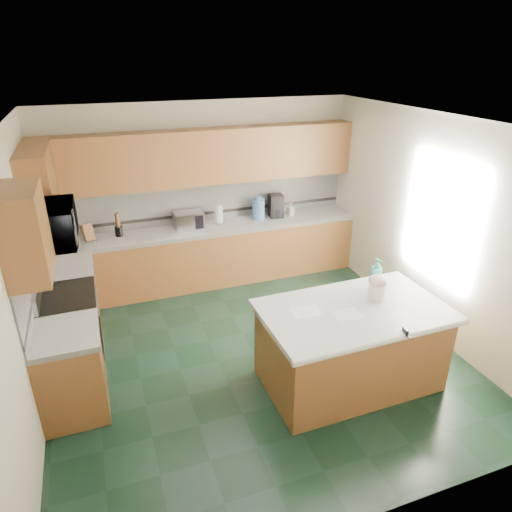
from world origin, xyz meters
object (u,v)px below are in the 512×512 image
soap_bottle_island (376,274)px  toaster_oven (189,220)px  treat_jar (377,291)px  knife_block (88,232)px  island_base (350,348)px  coffee_maker (276,206)px  island_top (354,311)px

soap_bottle_island → toaster_oven: soap_bottle_island is taller
toaster_oven → treat_jar: bearing=-63.7°
treat_jar → knife_block: (-2.83, 2.76, 0.03)m
island_base → toaster_oven: (-1.10, 2.86, 0.61)m
soap_bottle_island → toaster_oven: 2.98m
treat_jar → knife_block: 3.96m
island_base → treat_jar: size_ratio=9.59×
coffee_maker → soap_bottle_island: bearing=-78.5°
soap_bottle_island → coffee_maker: coffee_maker is taller
island_base → treat_jar: bearing=15.6°
island_base → soap_bottle_island: (0.45, 0.32, 0.67)m
knife_block → toaster_oven: bearing=-21.6°
soap_bottle_island → knife_block: soap_bottle_island is taller
island_base → knife_block: size_ratio=7.57×
knife_block → coffee_maker: bearing=-20.9°
treat_jar → toaster_oven: toaster_oven is taller
knife_block → island_base: bearing=-70.3°
toaster_oven → soap_bottle_island: bearing=-59.5°
island_base → toaster_oven: toaster_oven is taller
toaster_oven → coffee_maker: size_ratio=1.18×
soap_bottle_island → coffee_maker: bearing=80.2°
coffee_maker → island_top: bearing=-87.8°
island_top → toaster_oven: (-1.10, 2.86, 0.15)m
treat_jar → island_base: bearing=175.5°
treat_jar → knife_block: size_ratio=0.79×
island_top → coffee_maker: 2.91m
treat_jar → knife_block: bearing=114.9°
island_top → treat_jar: 0.36m
island_top → soap_bottle_island: soap_bottle_island is taller
knife_block → island_top: bearing=-70.3°
island_top → knife_block: (-2.51, 2.86, 0.15)m
toaster_oven → coffee_maker: (1.40, 0.03, 0.06)m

